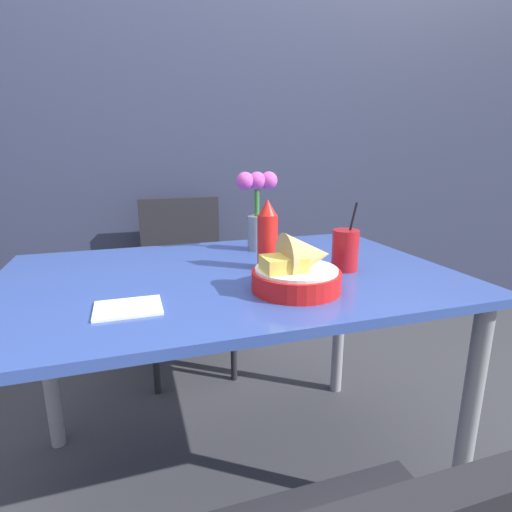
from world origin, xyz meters
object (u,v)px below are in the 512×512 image
object	(u,v)px
food_basket	(299,270)
ketchup_bottle	(267,236)
drink_cup	(345,251)
chair_far_window	(184,266)
flower_vase	(257,204)

from	to	relation	value
food_basket	ketchup_bottle	size ratio (longest dim) A/B	1.09
food_basket	drink_cup	distance (m)	0.24
food_basket	drink_cup	world-z (taller)	drink_cup
chair_far_window	ketchup_bottle	world-z (taller)	ketchup_bottle
chair_far_window	food_basket	size ratio (longest dim) A/B	3.71
ketchup_bottle	flower_vase	bearing A→B (deg)	79.53
food_basket	flower_vase	size ratio (longest dim) A/B	0.82
food_basket	ketchup_bottle	world-z (taller)	ketchup_bottle
food_basket	flower_vase	xyz separation A→B (m)	(0.03, 0.44, 0.11)
food_basket	drink_cup	bearing A→B (deg)	31.38
food_basket	drink_cup	xyz separation A→B (m)	(0.20, 0.12, 0.00)
ketchup_bottle	drink_cup	xyz separation A→B (m)	(0.21, -0.09, -0.04)
food_basket	flower_vase	bearing A→B (deg)	85.91
chair_far_window	drink_cup	distance (m)	1.03
ketchup_bottle	flower_vase	size ratio (longest dim) A/B	0.75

